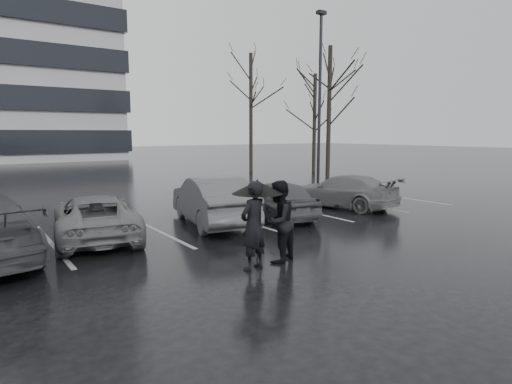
{
  "coord_description": "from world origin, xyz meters",
  "views": [
    {
      "loc": [
        -6.8,
        -9.17,
        2.81
      ],
      "look_at": [
        0.29,
        1.0,
        1.1
      ],
      "focal_mm": 30.0,
      "sensor_mm": 36.0,
      "label": 1
    }
  ],
  "objects": [
    {
      "name": "car_main",
      "position": [
        1.86,
        1.93,
        0.64
      ],
      "size": [
        2.36,
        4.01,
        1.28
      ],
      "primitive_type": "imported",
      "rotation": [
        0.0,
        0.0,
        2.9
      ],
      "color": "black",
      "rests_on": "ground"
    },
    {
      "name": "pedestrian_left",
      "position": [
        -1.93,
        -2.09,
        0.93
      ],
      "size": [
        0.77,
        0.62,
        1.85
      ],
      "primitive_type": "imported",
      "rotation": [
        0.0,
        0.0,
        3.43
      ],
      "color": "black",
      "rests_on": "ground"
    },
    {
      "name": "car_east",
      "position": [
        5.08,
        2.14,
        0.62
      ],
      "size": [
        2.64,
        4.56,
        1.24
      ],
      "primitive_type": "imported",
      "rotation": [
        0.0,
        0.0,
        3.36
      ],
      "color": "#474749",
      "rests_on": "ground"
    },
    {
      "name": "tree_north",
      "position": [
        11.0,
        17.0,
        4.25
      ],
      "size": [
        0.26,
        0.26,
        8.5
      ],
      "primitive_type": "cylinder",
      "color": "black",
      "rests_on": "ground"
    },
    {
      "name": "umbrella",
      "position": [
        -1.66,
        -1.84,
        1.68
      ],
      "size": [
        1.09,
        1.09,
        1.84
      ],
      "color": "black",
      "rests_on": "ground"
    },
    {
      "name": "lamp_post",
      "position": [
        8.4,
        7.02,
        4.01
      ],
      "size": [
        0.48,
        0.48,
        8.76
      ],
      "rotation": [
        0.0,
        0.0,
        0.26
      ],
      "color": "#949497",
      "rests_on": "ground"
    },
    {
      "name": "ground",
      "position": [
        0.0,
        0.0,
        0.0
      ],
      "size": [
        160.0,
        160.0,
        0.0
      ],
      "primitive_type": "plane",
      "color": "black",
      "rests_on": "ground"
    },
    {
      "name": "car_west_b",
      "position": [
        -3.93,
        2.39,
        0.6
      ],
      "size": [
        2.7,
        4.59,
        1.2
      ],
      "primitive_type": "imported",
      "rotation": [
        0.0,
        0.0,
        2.97
      ],
      "color": "#474749",
      "rests_on": "ground"
    },
    {
      "name": "pedestrian_right",
      "position": [
        -1.16,
        -1.94,
        0.9
      ],
      "size": [
        1.07,
        0.97,
        1.8
      ],
      "primitive_type": "imported",
      "rotation": [
        0.0,
        0.0,
        3.54
      ],
      "color": "black",
      "rests_on": "ground"
    },
    {
      "name": "tree_ne",
      "position": [
        14.5,
        14.0,
        3.5
      ],
      "size": [
        0.26,
        0.26,
        7.0
      ],
      "primitive_type": "cylinder",
      "color": "black",
      "rests_on": "ground"
    },
    {
      "name": "stall_stripes",
      "position": [
        -0.8,
        2.5,
        0.0
      ],
      "size": [
        19.72,
        5.0,
        0.0
      ],
      "color": "gray",
      "rests_on": "ground"
    },
    {
      "name": "car_west_a",
      "position": [
        -0.42,
        2.34,
        0.74
      ],
      "size": [
        2.49,
        4.75,
        1.49
      ],
      "primitive_type": "imported",
      "rotation": [
        0.0,
        0.0,
        2.93
      ],
      "color": "#2F2F32",
      "rests_on": "ground"
    },
    {
      "name": "tree_east",
      "position": [
        12.0,
        10.0,
        4.0
      ],
      "size": [
        0.26,
        0.26,
        8.0
      ],
      "primitive_type": "cylinder",
      "color": "black",
      "rests_on": "ground"
    }
  ]
}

